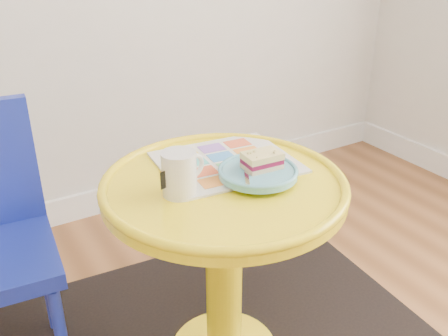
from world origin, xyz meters
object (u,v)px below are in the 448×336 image
mug (180,172)px  plate (258,173)px  newspaper (226,162)px  side_table (224,237)px

mug → plate: bearing=-23.7°
newspaper → mug: bearing=-148.4°
side_table → newspaper: size_ratio=1.75×
side_table → plate: plate is taller
newspaper → plate: (0.02, -0.13, 0.02)m
mug → plate: mug is taller
mug → plate: size_ratio=0.59×
newspaper → mug: mug is taller
newspaper → mug: 0.21m
newspaper → mug: (-0.18, -0.09, 0.06)m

